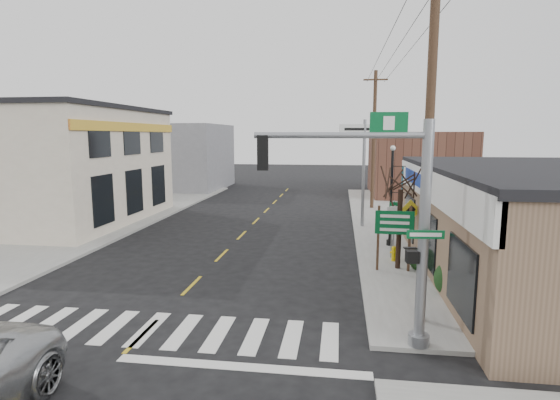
# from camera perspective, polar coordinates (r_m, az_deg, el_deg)

# --- Properties ---
(ground) EXTENTS (140.00, 140.00, 0.00)m
(ground) POSITION_cam_1_polar(r_m,az_deg,el_deg) (12.78, -17.59, -16.53)
(ground) COLOR black
(ground) RESTS_ON ground
(sidewalk_right) EXTENTS (6.00, 38.00, 0.13)m
(sidewalk_right) POSITION_cam_1_polar(r_m,az_deg,el_deg) (24.29, 16.77, -4.41)
(sidewalk_right) COLOR gray
(sidewalk_right) RESTS_ON ground
(sidewalk_left) EXTENTS (6.00, 38.00, 0.13)m
(sidewalk_left) POSITION_cam_1_polar(r_m,az_deg,el_deg) (27.87, -22.93, -3.10)
(sidewalk_left) COLOR gray
(sidewalk_left) RESTS_ON ground
(center_line) EXTENTS (0.12, 56.00, 0.01)m
(center_line) POSITION_cam_1_polar(r_m,az_deg,el_deg) (19.85, -7.61, -7.15)
(center_line) COLOR gold
(center_line) RESTS_ON ground
(crosswalk) EXTENTS (11.00, 2.20, 0.01)m
(crosswalk) POSITION_cam_1_polar(r_m,az_deg,el_deg) (13.11, -16.81, -15.82)
(crosswalk) COLOR silver
(crosswalk) RESTS_ON ground
(left_building) EXTENTS (12.00, 12.00, 6.80)m
(left_building) POSITION_cam_1_polar(r_m,az_deg,el_deg) (30.49, -28.82, 3.79)
(left_building) COLOR beige
(left_building) RESTS_ON ground
(bldg_distant_right) EXTENTS (8.00, 10.00, 5.60)m
(bldg_distant_right) POSITION_cam_1_polar(r_m,az_deg,el_deg) (41.06, 17.47, 4.53)
(bldg_distant_right) COLOR brown
(bldg_distant_right) RESTS_ON ground
(bldg_distant_left) EXTENTS (9.00, 10.00, 6.40)m
(bldg_distant_left) POSITION_cam_1_polar(r_m,az_deg,el_deg) (45.44, -13.06, 5.54)
(bldg_distant_left) COLOR gray
(bldg_distant_left) RESTS_ON ground
(traffic_signal_pole) EXTENTS (4.51, 0.37, 5.72)m
(traffic_signal_pole) POSITION_cam_1_polar(r_m,az_deg,el_deg) (10.85, 14.88, -1.23)
(traffic_signal_pole) COLOR gray
(traffic_signal_pole) RESTS_ON sidewalk_right
(guide_sign) EXTENTS (1.45, 0.13, 2.53)m
(guide_sign) POSITION_cam_1_polar(r_m,az_deg,el_deg) (17.23, 14.69, -3.66)
(guide_sign) COLOR #4C3523
(guide_sign) RESTS_ON sidewalk_right
(fire_hydrant) EXTENTS (0.20, 0.20, 0.64)m
(fire_hydrant) POSITION_cam_1_polar(r_m,az_deg,el_deg) (18.87, 14.64, -6.70)
(fire_hydrant) COLOR #DAB409
(fire_hydrant) RESTS_ON sidewalk_right
(ped_crossing_sign) EXTENTS (0.96, 0.07, 2.46)m
(ped_crossing_sign) POSITION_cam_1_polar(r_m,az_deg,el_deg) (19.60, 16.62, -2.13)
(ped_crossing_sign) COLOR gray
(ped_crossing_sign) RESTS_ON sidewalk_right
(lamp_post) EXTENTS (0.61, 0.48, 4.72)m
(lamp_post) POSITION_cam_1_polar(r_m,az_deg,el_deg) (21.07, 14.51, 1.53)
(lamp_post) COLOR black
(lamp_post) RESTS_ON sidewalk_right
(dance_center_sign) EXTENTS (2.86, 0.18, 6.07)m
(dance_center_sign) POSITION_cam_1_polar(r_m,az_deg,el_deg) (25.21, 10.95, 7.03)
(dance_center_sign) COLOR gray
(dance_center_sign) RESTS_ON sidewalk_right
(bare_tree) EXTENTS (2.34, 2.34, 4.68)m
(bare_tree) POSITION_cam_1_polar(r_m,az_deg,el_deg) (17.34, 15.56, 3.17)
(bare_tree) COLOR black
(bare_tree) RESTS_ON sidewalk_right
(shrub_front) EXTENTS (1.31, 1.31, 0.98)m
(shrub_front) POSITION_cam_1_polar(r_m,az_deg,el_deg) (15.67, 21.83, -9.61)
(shrub_front) COLOR #143B18
(shrub_front) RESTS_ON sidewalk_right
(shrub_back) EXTENTS (1.01, 1.01, 0.76)m
(shrub_back) POSITION_cam_1_polar(r_m,az_deg,el_deg) (18.06, 18.09, -7.42)
(shrub_back) COLOR black
(shrub_back) RESTS_ON sidewalk_right
(utility_pole_near) EXTENTS (1.64, 0.25, 9.46)m
(utility_pole_near) POSITION_cam_1_polar(r_m,az_deg,el_deg) (12.40, 18.79, 6.46)
(utility_pole_near) COLOR #422A1F
(utility_pole_near) RESTS_ON sidewalk_right
(utility_pole_far) EXTENTS (1.68, 0.25, 9.66)m
(utility_pole_far) POSITION_cam_1_polar(r_m,az_deg,el_deg) (31.92, 12.15, 7.83)
(utility_pole_far) COLOR #3C2C1C
(utility_pole_far) RESTS_ON sidewalk_right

